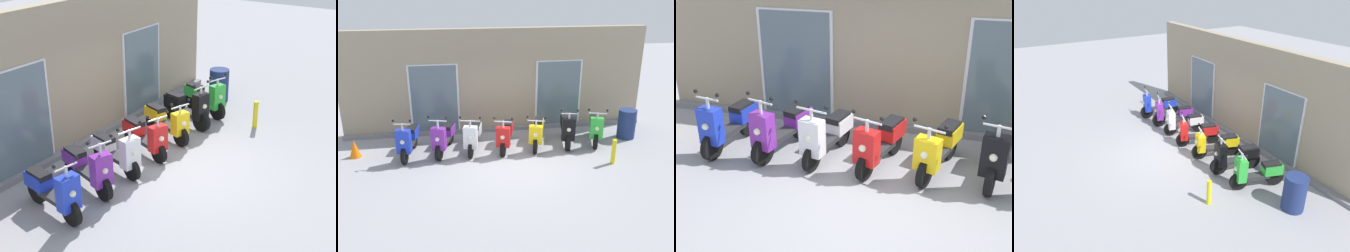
% 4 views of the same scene
% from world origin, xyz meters
% --- Properties ---
extents(ground_plane, '(40.00, 40.00, 0.00)m').
position_xyz_m(ground_plane, '(0.00, 0.00, 0.00)').
color(ground_plane, '#939399').
extents(storefront_facade, '(9.94, 0.50, 3.34)m').
position_xyz_m(storefront_facade, '(0.00, 2.80, 1.61)').
color(storefront_facade, gray).
rests_on(storefront_facade, ground_plane).
extents(scooter_blue, '(0.60, 1.56, 1.27)m').
position_xyz_m(scooter_blue, '(-2.81, 1.04, 0.49)').
color(scooter_blue, black).
rests_on(scooter_blue, ground_plane).
extents(scooter_purple, '(0.77, 1.60, 1.29)m').
position_xyz_m(scooter_purple, '(-1.81, 1.14, 0.46)').
color(scooter_purple, black).
rests_on(scooter_purple, ground_plane).
extents(scooter_white, '(0.73, 1.50, 1.23)m').
position_xyz_m(scooter_white, '(-0.96, 1.10, 0.47)').
color(scooter_white, black).
rests_on(scooter_white, ground_plane).
extents(scooter_red, '(0.78, 1.45, 1.16)m').
position_xyz_m(scooter_red, '(-0.01, 1.06, 0.46)').
color(scooter_red, black).
rests_on(scooter_red, ground_plane).
extents(scooter_yellow, '(0.81, 1.53, 1.12)m').
position_xyz_m(scooter_yellow, '(0.97, 1.13, 0.45)').
color(scooter_yellow, black).
rests_on(scooter_yellow, ground_plane).
extents(scooter_black, '(0.68, 1.56, 1.27)m').
position_xyz_m(scooter_black, '(1.89, 1.11, 0.49)').
color(scooter_black, black).
rests_on(scooter_black, ground_plane).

